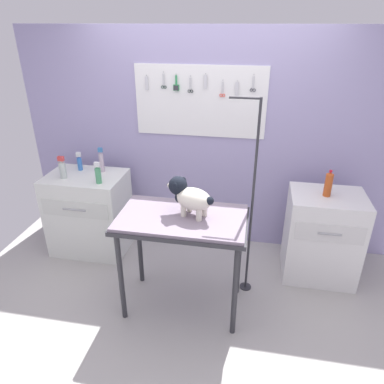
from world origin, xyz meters
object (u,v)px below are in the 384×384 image
grooming_arm (251,210)px  counter_left (90,213)px  grooming_table (182,227)px  dog (189,196)px  shampoo_bottle (80,163)px  cabinet_right (322,236)px  soda_bottle (328,184)px

grooming_arm → counter_left: (-1.72, 0.37, -0.41)m
grooming_table → counter_left: bearing=149.5°
dog → shampoo_bottle: dog is taller
grooming_table → dog: 0.27m
grooming_arm → shampoo_bottle: bearing=164.4°
grooming_arm → dog: bearing=-150.1°
dog → counter_left: 1.54m
shampoo_bottle → cabinet_right: bearing=-3.6°
counter_left → shampoo_bottle: (-0.11, 0.14, 0.52)m
soda_bottle → grooming_arm: bearing=-152.9°
grooming_table → shampoo_bottle: 1.54m
grooming_table → shampoo_bottle: (-1.29, 0.83, 0.15)m
grooming_table → cabinet_right: bearing=28.6°
grooming_table → counter_left: grooming_table is taller
grooming_table → dog: size_ratio=2.55×
shampoo_bottle → counter_left: bearing=-52.0°
grooming_arm → counter_left: bearing=167.7°
grooming_arm → cabinet_right: 0.88m
cabinet_right → shampoo_bottle: size_ratio=4.46×
grooming_arm → cabinet_right: grooming_arm is taller
grooming_table → cabinet_right: 1.46m
counter_left → cabinet_right: size_ratio=1.00×
grooming_table → soda_bottle: soda_bottle is taller
dog → cabinet_right: 1.49m
grooming_table → soda_bottle: 1.39m
grooming_table → cabinet_right: (1.24, 0.68, -0.38)m
grooming_arm → dog: 0.61m
dog → cabinet_right: bearing=28.0°
shampoo_bottle → grooming_arm: bearing=-15.6°
soda_bottle → dog: bearing=-151.7°
grooming_table → grooming_arm: bearing=31.0°
counter_left → soda_bottle: size_ratio=3.52×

